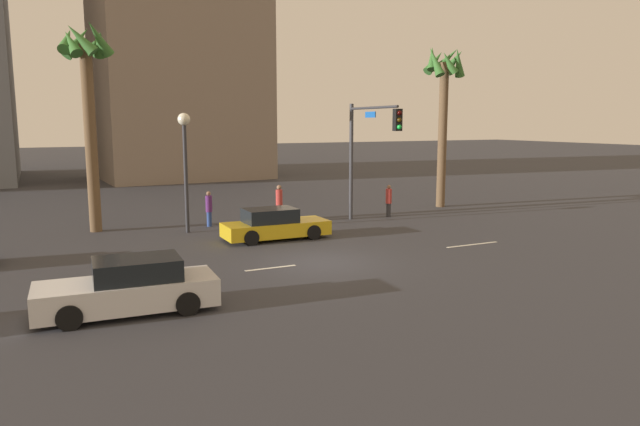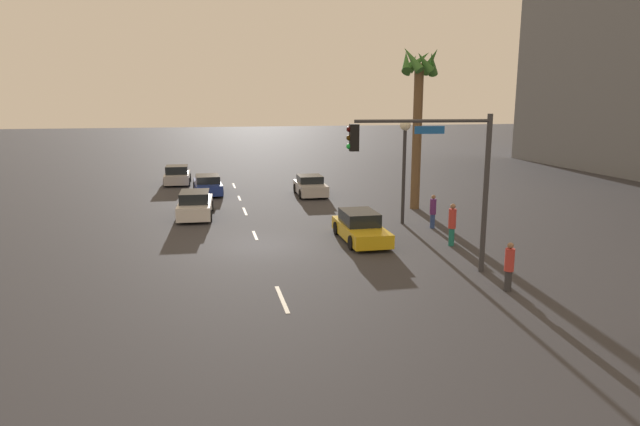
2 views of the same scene
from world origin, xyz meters
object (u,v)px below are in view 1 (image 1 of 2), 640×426
object	(u,v)px
car_3	(130,288)
car_2	(274,225)
traffic_signal	(366,142)
building_0	(177,21)
streetlamp	(185,148)
pedestrian_2	(389,200)
pedestrian_0	(209,208)
pedestrian_1	(279,203)
palm_tree_0	(87,85)
palm_tree_1	(443,91)

from	to	relation	value
car_3	car_2	bearing A→B (deg)	46.53
car_3	traffic_signal	size ratio (longest dim) A/B	0.79
car_3	building_0	world-z (taller)	building_0
streetlamp	pedestrian_2	distance (m)	11.19
pedestrian_0	car_3	bearing A→B (deg)	-114.63
streetlamp	pedestrian_1	distance (m)	5.58
car_2	car_3	xyz separation A→B (m)	(-7.11, -7.50, 0.05)
building_0	pedestrian_1	bearing A→B (deg)	-95.43
pedestrian_0	palm_tree_0	distance (m)	7.79
car_2	palm_tree_0	world-z (taller)	palm_tree_0
car_2	building_0	bearing A→B (deg)	84.33
pedestrian_1	building_0	distance (m)	29.52
pedestrian_0	palm_tree_0	size ratio (longest dim) A/B	0.18
traffic_signal	palm_tree_1	world-z (taller)	palm_tree_1
building_0	car_2	bearing A→B (deg)	-98.38
streetlamp	palm_tree_1	size ratio (longest dim) A/B	0.57
car_2	pedestrian_0	xyz separation A→B (m)	(-1.69, 4.32, 0.29)
car_3	palm_tree_0	world-z (taller)	palm_tree_0
pedestrian_1	palm_tree_0	world-z (taller)	palm_tree_0
pedestrian_2	palm_tree_0	size ratio (longest dim) A/B	0.18
car_2	pedestrian_2	size ratio (longest dim) A/B	2.67
car_3	palm_tree_1	distance (m)	24.06
car_3	palm_tree_1	bearing A→B (deg)	32.09
car_2	pedestrian_1	distance (m)	4.15
car_3	pedestrian_1	world-z (taller)	pedestrian_1
car_2	pedestrian_0	size ratio (longest dim) A/B	2.66
pedestrian_1	palm_tree_0	size ratio (longest dim) A/B	0.20
pedestrian_0	building_0	world-z (taller)	building_0
car_3	streetlamp	distance (m)	11.89
pedestrian_2	building_0	size ratio (longest dim) A/B	0.06
traffic_signal	car_2	bearing A→B (deg)	-165.78
car_2	traffic_signal	size ratio (longest dim) A/B	0.77
pedestrian_0	pedestrian_2	xyz separation A→B (m)	(9.46, -1.31, -0.00)
pedestrian_2	palm_tree_0	world-z (taller)	palm_tree_0
palm_tree_0	car_2	bearing A→B (deg)	-38.28
car_3	streetlamp	xyz separation A→B (m)	(4.09, 10.70, 3.20)
building_0	palm_tree_1	bearing A→B (deg)	-72.10
pedestrian_1	pedestrian_2	world-z (taller)	pedestrian_1
car_3	pedestrian_1	xyz separation A→B (m)	(8.86, 11.25, 0.36)
car_3	building_0	bearing A→B (deg)	75.02
pedestrian_0	pedestrian_1	world-z (taller)	pedestrian_1
traffic_signal	building_0	size ratio (longest dim) A/B	0.22
car_3	streetlamp	bearing A→B (deg)	69.06
pedestrian_0	building_0	xyz separation A→B (m)	(4.70, 26.02, 12.87)
traffic_signal	palm_tree_0	distance (m)	13.09
streetlamp	traffic_signal	bearing A→B (deg)	-12.34
pedestrian_2	palm_tree_1	distance (m)	7.85
pedestrian_0	palm_tree_1	size ratio (longest dim) A/B	0.18
traffic_signal	pedestrian_0	bearing A→B (deg)	157.28
streetlamp	pedestrian_1	xyz separation A→B (m)	(4.77, 0.55, -2.84)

